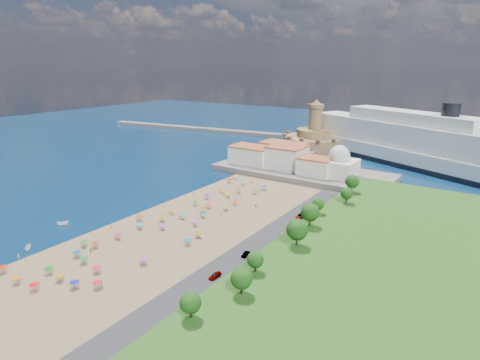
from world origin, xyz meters
The scene contains 13 objects.
ground centered at (0.00, 0.00, 0.00)m, with size 700.00×700.00×0.00m, color #071938.
terrace centered at (10.00, 73.00, 1.50)m, with size 90.00×36.00×3.00m, color #59544C.
jetty centered at (-12.00, 108.00, 1.20)m, with size 18.00×70.00×2.40m, color #59544C.
breakwater centered at (-110.00, 153.00, 1.30)m, with size 200.00×7.00×2.60m, color #59544C.
waterfront_buildings centered at (-3.05, 73.64, 7.88)m, with size 57.00×29.00×11.00m.
domed_building centered at (30.00, 71.00, 8.97)m, with size 16.00×16.00×15.00m.
fortress centered at (-12.00, 138.00, 6.68)m, with size 40.00×40.00×32.40m.
cruise_ship centered at (49.14, 128.08, 10.68)m, with size 160.70×89.22×36.07m.
beach_parasols centered at (-0.27, -12.08, 2.15)m, with size 33.07×114.56×2.20m.
beachgoers centered at (-2.16, 0.62, 1.13)m, with size 36.21×99.02×1.88m.
moored_boats centered at (-26.91, -43.93, 0.78)m, with size 12.66×21.66×1.57m.
parked_cars centered at (36.00, -0.36, 1.36)m, with size 2.71×68.24×1.41m.
hillside_trees centered at (48.09, -5.53, 10.10)m, with size 10.61×103.55×7.83m.
Camera 1 is at (94.42, -109.32, 55.78)m, focal length 30.00 mm.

